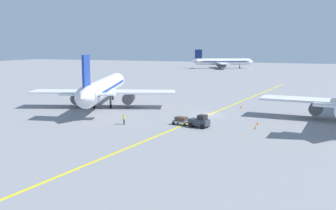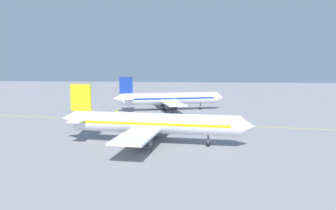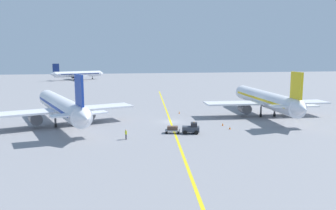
% 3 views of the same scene
% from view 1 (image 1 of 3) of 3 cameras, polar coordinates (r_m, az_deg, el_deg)
% --- Properties ---
extents(ground_plane, '(400.00, 400.00, 0.00)m').
position_cam_1_polar(ground_plane, '(69.47, 5.98, -1.39)').
color(ground_plane, gray).
extents(apron_yellow_centreline, '(16.15, 119.01, 0.01)m').
position_cam_1_polar(apron_yellow_centreline, '(69.47, 5.98, -1.39)').
color(apron_yellow_centreline, yellow).
rests_on(apron_yellow_centreline, ground).
extents(airplane_at_gate, '(28.19, 34.58, 10.60)m').
position_cam_1_polar(airplane_at_gate, '(78.03, -9.33, 2.41)').
color(airplane_at_gate, white).
rests_on(airplane_at_gate, ground).
extents(airplane_distant_taxiing, '(30.31, 24.93, 9.54)m').
position_cam_1_polar(airplane_distant_taxiing, '(202.31, 7.88, 6.22)').
color(airplane_distant_taxiing, silver).
rests_on(airplane_distant_taxiing, ground).
extents(baggage_tug_dark, '(3.29, 2.40, 2.11)m').
position_cam_1_polar(baggage_tug_dark, '(58.51, 4.62, -2.41)').
color(baggage_tug_dark, '#333842').
rests_on(baggage_tug_dark, ground).
extents(baggage_cart_trailing, '(2.88, 2.04, 1.24)m').
position_cam_1_polar(baggage_cart_trailing, '(60.30, 1.95, -2.18)').
color(baggage_cart_trailing, gray).
rests_on(baggage_cart_trailing, ground).
extents(ground_crew_worker, '(0.28, 0.57, 1.68)m').
position_cam_1_polar(ground_crew_worker, '(60.90, -6.41, -1.98)').
color(ground_crew_worker, '#23232D').
rests_on(ground_crew_worker, ground).
extents(traffic_cone_near_nose, '(0.32, 0.32, 0.55)m').
position_cam_1_polar(traffic_cone_near_nose, '(77.34, 10.56, -0.24)').
color(traffic_cone_near_nose, orange).
rests_on(traffic_cone_near_nose, ground).
extents(traffic_cone_mid_apron, '(0.32, 0.32, 0.55)m').
position_cam_1_polar(traffic_cone_mid_apron, '(61.99, 12.85, -2.56)').
color(traffic_cone_mid_apron, orange).
rests_on(traffic_cone_mid_apron, ground).
extents(traffic_cone_by_wingtip, '(0.32, 0.32, 0.55)m').
position_cam_1_polar(traffic_cone_by_wingtip, '(58.81, 12.58, -3.16)').
color(traffic_cone_by_wingtip, orange).
rests_on(traffic_cone_by_wingtip, ground).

